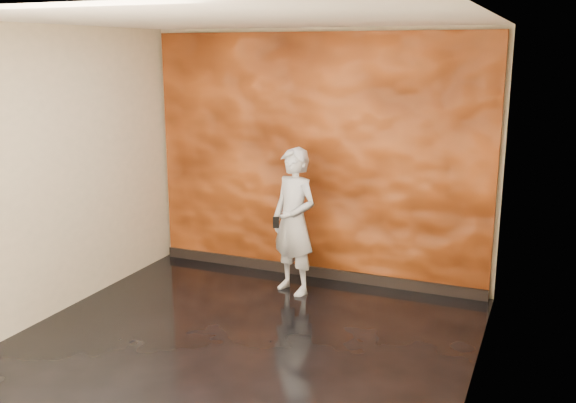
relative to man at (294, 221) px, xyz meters
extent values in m
cube|color=black|center=(0.04, -1.40, -0.79)|extent=(4.00, 4.00, 0.01)
cube|color=#C1B699|center=(0.04, 0.60, 0.61)|extent=(4.00, 0.02, 2.80)
cube|color=#C1B699|center=(0.04, -3.40, 0.61)|extent=(4.00, 0.02, 2.80)
cube|color=#C1B699|center=(-1.96, -1.40, 0.61)|extent=(0.02, 4.00, 2.80)
cube|color=#C1B699|center=(2.04, -1.40, 0.61)|extent=(0.02, 4.00, 2.80)
cube|color=white|center=(0.04, -1.40, 2.01)|extent=(4.00, 4.00, 0.01)
cube|color=#C8591E|center=(0.04, 0.56, 0.59)|extent=(3.90, 0.06, 2.75)
cube|color=black|center=(0.04, 0.52, -0.73)|extent=(3.90, 0.04, 0.12)
imported|color=#979EA7|center=(0.00, 0.00, 0.00)|extent=(0.68, 0.57, 1.57)
cube|color=black|center=(-0.10, -0.25, 0.04)|extent=(0.07, 0.04, 0.12)
camera|label=1|loc=(2.49, -6.09, 1.77)|focal=40.00mm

